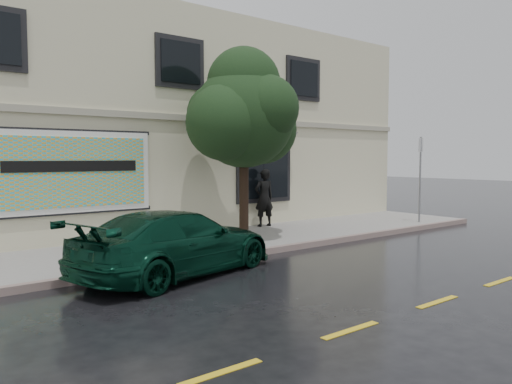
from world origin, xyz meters
TOP-DOWN VIEW (x-y plane):
  - ground at (0.00, 0.00)m, footprint 90.00×90.00m
  - sidewalk at (0.00, 3.25)m, footprint 20.00×3.50m
  - curb at (0.00, 1.50)m, footprint 20.00×0.18m
  - road_marking at (0.00, -3.50)m, footprint 19.00×0.12m
  - building at (0.00, 9.00)m, footprint 20.00×8.12m
  - billboard at (-3.20, 4.92)m, footprint 4.30×0.16m
  - car at (-2.45, 0.92)m, footprint 5.02×3.18m
  - pedestrian at (2.91, 4.60)m, footprint 0.75×0.55m
  - umbrella at (2.91, 4.60)m, footprint 1.23×1.23m
  - street_tree at (0.85, 2.99)m, footprint 2.80×2.80m
  - fire_hydrant at (-2.97, 3.00)m, footprint 0.30×0.29m
  - sign_pole at (7.86, 2.02)m, footprint 0.36×0.10m

SIDE VIEW (x-z plane):
  - ground at x=0.00m, z-range 0.00..0.00m
  - road_marking at x=0.00m, z-range 0.00..0.01m
  - sidewalk at x=0.00m, z-range 0.00..0.15m
  - curb at x=0.00m, z-range -0.01..0.15m
  - fire_hydrant at x=-2.97m, z-range 0.14..0.88m
  - car at x=-2.45m, z-range 0.00..1.35m
  - pedestrian at x=2.91m, z-range 0.15..2.04m
  - sign_pole at x=7.86m, z-range 0.42..3.41m
  - billboard at x=-3.20m, z-range 0.95..3.15m
  - umbrella at x=2.91m, z-range 2.04..2.81m
  - building at x=0.00m, z-range 0.00..7.00m
  - street_tree at x=0.85m, z-range 1.13..5.92m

